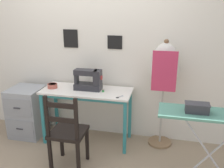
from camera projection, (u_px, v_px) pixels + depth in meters
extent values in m
plane|color=gray|center=(83.00, 149.00, 3.36)|extent=(14.00, 14.00, 0.00)
cube|color=silver|center=(92.00, 48.00, 3.47)|extent=(10.00, 0.05, 2.55)
cube|color=black|center=(71.00, 39.00, 3.46)|extent=(0.21, 0.01, 0.25)
cube|color=black|center=(115.00, 42.00, 3.34)|extent=(0.20, 0.01, 0.18)
cube|color=silver|center=(87.00, 91.00, 3.35)|extent=(1.21, 0.50, 0.02)
cube|color=teal|center=(81.00, 99.00, 3.16)|extent=(1.13, 0.03, 0.04)
cube|color=teal|center=(43.00, 119.00, 3.39)|extent=(0.04, 0.04, 0.74)
cube|color=teal|center=(125.00, 128.00, 3.16)|extent=(0.04, 0.04, 0.74)
cube|color=teal|center=(56.00, 107.00, 3.78)|extent=(0.04, 0.04, 0.74)
cube|color=teal|center=(130.00, 114.00, 3.54)|extent=(0.04, 0.04, 0.74)
cube|color=#28282D|center=(88.00, 87.00, 3.36)|extent=(0.36, 0.18, 0.08)
cube|color=#28282D|center=(98.00, 77.00, 3.29)|extent=(0.09, 0.15, 0.19)
cube|color=#28282D|center=(86.00, 72.00, 3.30)|extent=(0.31, 0.13, 0.07)
cube|color=#28282D|center=(77.00, 79.00, 3.36)|extent=(0.04, 0.10, 0.12)
cylinder|color=#B22D2D|center=(102.00, 78.00, 3.27)|extent=(0.02, 0.06, 0.06)
cylinder|color=#99999E|center=(97.00, 69.00, 3.25)|extent=(0.01, 0.01, 0.02)
cylinder|color=#B25647|center=(52.00, 86.00, 3.42)|extent=(0.13, 0.13, 0.06)
cylinder|color=brown|center=(52.00, 84.00, 3.41)|extent=(0.11, 0.11, 0.01)
cube|color=silver|center=(121.00, 96.00, 3.12)|extent=(0.05, 0.08, 0.00)
cube|color=silver|center=(121.00, 97.00, 3.11)|extent=(0.07, 0.07, 0.00)
torus|color=black|center=(118.00, 98.00, 3.08)|extent=(0.03, 0.03, 0.01)
torus|color=black|center=(117.00, 98.00, 3.08)|extent=(0.03, 0.03, 0.01)
cylinder|color=green|center=(103.00, 91.00, 3.26)|extent=(0.03, 0.03, 0.03)
cylinder|color=beige|center=(103.00, 90.00, 3.26)|extent=(0.03, 0.03, 0.00)
cylinder|color=beige|center=(103.00, 92.00, 3.27)|extent=(0.03, 0.03, 0.00)
cube|color=black|center=(68.00, 132.00, 2.90)|extent=(0.40, 0.38, 0.04)
cube|color=black|center=(62.00, 141.00, 3.16)|extent=(0.04, 0.04, 0.43)
cube|color=black|center=(87.00, 144.00, 3.09)|extent=(0.04, 0.04, 0.43)
cube|color=black|center=(50.00, 155.00, 2.87)|extent=(0.04, 0.04, 0.43)
cube|color=black|center=(78.00, 159.00, 2.79)|extent=(0.04, 0.04, 0.43)
cube|color=black|center=(47.00, 116.00, 2.71)|extent=(0.04, 0.04, 0.48)
cube|color=black|center=(76.00, 120.00, 2.64)|extent=(0.04, 0.04, 0.48)
cube|color=black|center=(60.00, 106.00, 2.63)|extent=(0.34, 0.02, 0.06)
cube|color=black|center=(61.00, 120.00, 2.68)|extent=(0.34, 0.02, 0.06)
cube|color=#93999E|center=(28.00, 112.00, 3.65)|extent=(0.45, 0.46, 0.72)
cube|color=gray|center=(17.00, 108.00, 3.38)|extent=(0.41, 0.01, 0.26)
cube|color=#333338|center=(17.00, 108.00, 3.37)|extent=(0.10, 0.01, 0.02)
cube|color=gray|center=(20.00, 129.00, 3.48)|extent=(0.41, 0.01, 0.26)
cube|color=#333338|center=(20.00, 129.00, 3.47)|extent=(0.10, 0.01, 0.02)
cylinder|color=#846647|center=(159.00, 142.00, 3.50)|extent=(0.32, 0.32, 0.03)
cylinder|color=#ADA89E|center=(162.00, 113.00, 3.36)|extent=(0.03, 0.03, 0.87)
ellipsoid|color=beige|center=(165.00, 66.00, 3.15)|extent=(0.36, 0.26, 0.60)
sphere|color=brown|center=(166.00, 41.00, 3.05)|extent=(0.06, 0.06, 0.06)
cube|color=#C63356|center=(164.00, 72.00, 3.04)|extent=(0.30, 0.01, 0.51)
cube|color=#518E7A|center=(215.00, 115.00, 2.35)|extent=(1.05, 0.33, 0.02)
cylinder|color=#B7B7BC|center=(209.00, 155.00, 2.50)|extent=(0.65, 0.02, 0.88)
cylinder|color=#B7B7BC|center=(209.00, 155.00, 2.50)|extent=(0.65, 0.02, 0.88)
cube|color=#333338|center=(197.00, 108.00, 2.36)|extent=(0.22, 0.12, 0.09)
cube|color=#38383D|center=(197.00, 104.00, 2.34)|extent=(0.23, 0.12, 0.01)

